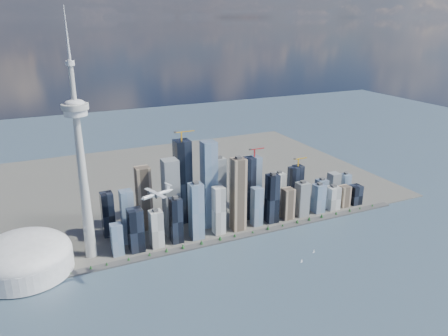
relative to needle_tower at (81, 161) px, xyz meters
name	(u,v)px	position (x,y,z in m)	size (l,w,h in m)	color
ground	(270,297)	(300.00, -310.00, -235.84)	(4000.00, 4000.00, 0.00)	#2E4551
seawall	(219,241)	(300.00, -60.00, -233.84)	(1100.00, 22.00, 4.00)	#383838
land	(165,183)	(300.00, 390.00, -234.34)	(1400.00, 900.00, 3.00)	#4C4C47
shoreline_trees	(219,239)	(300.00, -60.00, -227.06)	(960.53, 7.20, 8.80)	#3F2D1E
skyscraper_cluster	(226,197)	(359.62, 26.82, -157.11)	(736.00, 142.00, 253.98)	black
needle_tower	(81,161)	(0.00, 0.00, 0.00)	(56.00, 56.00, 550.50)	#ABAAA6
dome_stadium	(24,257)	(-140.00, -10.00, -196.40)	(200.00, 200.00, 86.00)	silver
airplane	(157,194)	(115.56, -178.31, -29.94)	(72.16, 64.48, 17.99)	silver
sailboat_west	(302,261)	(432.93, -226.54, -233.01)	(6.31, 3.32, 8.83)	silver
sailboat_east	(314,251)	(484.01, -202.06, -232.91)	(6.47, 3.70, 9.14)	silver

